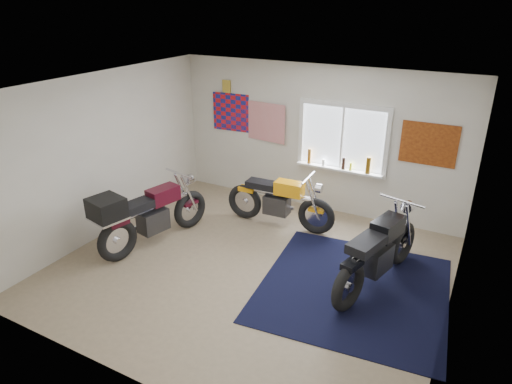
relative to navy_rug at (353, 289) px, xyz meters
The scene contains 10 objects.
ground 1.54m from the navy_rug, behind, with size 5.50×5.50×0.00m, color #9E896B.
room_shell 2.24m from the navy_rug, behind, with size 5.50×5.50×5.50m.
navy_rug is the anchor object (origin of this frame).
window_assembly 2.83m from the navy_rug, 114.37° to the left, with size 1.66×0.17×1.26m.
oil_bottles 2.61m from the navy_rug, 113.90° to the left, with size 1.18×0.09×0.30m.
flag_display 4.64m from the navy_rug, 146.43° to the left, with size 1.60×0.10×1.17m.
triumph_poster 2.78m from the navy_rug, 79.38° to the left, with size 0.90×0.03×0.70m, color #A54C14.
yellow_triumph 2.21m from the navy_rug, 144.63° to the left, with size 2.03×0.61×1.02m.
black_chrome_bike 0.60m from the navy_rug, 51.12° to the left, with size 0.80×2.17×1.13m.
maroon_tourer 3.39m from the navy_rug, behind, with size 0.90×2.14×1.09m.
Camera 1 is at (2.84, -5.12, 3.80)m, focal length 32.00 mm.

